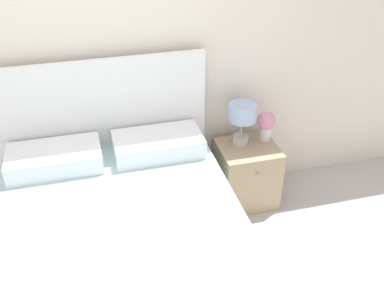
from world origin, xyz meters
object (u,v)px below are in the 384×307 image
object	(u,v)px
nightstand	(246,174)
flower_vase	(266,123)
bed	(124,253)
table_lamp	(242,116)

from	to	relation	value
nightstand	flower_vase	xyz separation A→B (m)	(0.17, 0.08, 0.41)
bed	table_lamp	xyz separation A→B (m)	(1.05, 0.76, 0.43)
flower_vase	table_lamp	bearing A→B (deg)	-179.00
bed	flower_vase	xyz separation A→B (m)	(1.26, 0.77, 0.34)
bed	table_lamp	distance (m)	1.37
bed	nightstand	bearing A→B (deg)	32.46
bed	table_lamp	bearing A→B (deg)	36.15
nightstand	table_lamp	size ratio (longest dim) A/B	1.53
bed	flower_vase	size ratio (longest dim) A/B	8.05
table_lamp	flower_vase	world-z (taller)	table_lamp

